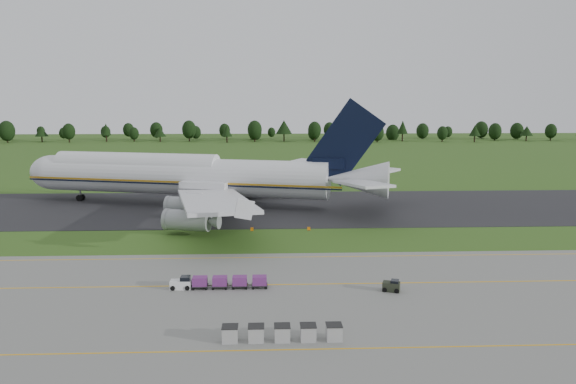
{
  "coord_description": "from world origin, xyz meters",
  "views": [
    {
      "loc": [
        -2.85,
        -86.98,
        21.91
      ],
      "look_at": [
        0.88,
        2.0,
        7.49
      ],
      "focal_mm": 35.0,
      "sensor_mm": 36.0,
      "label": 1
    }
  ],
  "objects_px": {
    "aircraft": "(190,176)",
    "baggage_train": "(218,282)",
    "utility_cart": "(391,287)",
    "edge_markers": "(280,229)",
    "uld_row": "(282,333)"
  },
  "relations": [
    {
      "from": "aircraft",
      "to": "baggage_train",
      "type": "bearing_deg",
      "value": -79.32
    },
    {
      "from": "utility_cart",
      "to": "edge_markers",
      "type": "distance_m",
      "value": 33.89
    },
    {
      "from": "utility_cart",
      "to": "aircraft",
      "type": "bearing_deg",
      "value": 118.61
    },
    {
      "from": "utility_cart",
      "to": "edge_markers",
      "type": "xyz_separation_m",
      "value": [
        -12.01,
        31.69,
        -0.31
      ]
    },
    {
      "from": "baggage_train",
      "to": "uld_row",
      "type": "height_order",
      "value": "uld_row"
    },
    {
      "from": "utility_cart",
      "to": "uld_row",
      "type": "distance_m",
      "value": 18.58
    },
    {
      "from": "aircraft",
      "to": "uld_row",
      "type": "height_order",
      "value": "aircraft"
    },
    {
      "from": "aircraft",
      "to": "edge_markers",
      "type": "xyz_separation_m",
      "value": [
        18.47,
        -24.19,
        -6.17
      ]
    },
    {
      "from": "aircraft",
      "to": "utility_cart",
      "type": "xyz_separation_m",
      "value": [
        30.48,
        -55.88,
        -5.86
      ]
    },
    {
      "from": "utility_cart",
      "to": "edge_markers",
      "type": "bearing_deg",
      "value": 110.75
    },
    {
      "from": "aircraft",
      "to": "baggage_train",
      "type": "relative_size",
      "value": 7.04
    },
    {
      "from": "aircraft",
      "to": "utility_cart",
      "type": "relative_size",
      "value": 35.9
    },
    {
      "from": "edge_markers",
      "to": "utility_cart",
      "type": "bearing_deg",
      "value": -69.25
    },
    {
      "from": "aircraft",
      "to": "baggage_train",
      "type": "distance_m",
      "value": 55.23
    },
    {
      "from": "utility_cart",
      "to": "edge_markers",
      "type": "relative_size",
      "value": 0.22
    }
  ]
}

